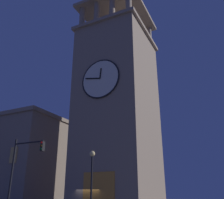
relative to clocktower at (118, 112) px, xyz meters
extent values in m
cube|color=gray|center=(0.00, -0.03, -0.62)|extent=(7.51, 8.71, 20.75)
cube|color=gray|center=(0.00, -0.03, 9.96)|extent=(8.11, 9.31, 0.40)
cylinder|color=gray|center=(-3.16, 3.73, 11.71)|extent=(0.70, 0.70, 3.11)
cylinder|color=gray|center=(-1.05, 3.73, 11.71)|extent=(0.70, 0.70, 3.11)
cylinder|color=gray|center=(1.05, 3.73, 11.71)|extent=(0.70, 0.70, 3.11)
cylinder|color=gray|center=(3.16, 3.73, 11.71)|extent=(0.70, 0.70, 3.11)
cylinder|color=gray|center=(-3.16, -3.78, 11.71)|extent=(0.70, 0.70, 3.11)
cylinder|color=gray|center=(-1.05, -3.78, 11.71)|extent=(0.70, 0.70, 3.11)
cylinder|color=gray|center=(1.05, -3.78, 11.71)|extent=(0.70, 0.70, 3.11)
cylinder|color=gray|center=(3.16, -3.78, 11.71)|extent=(0.70, 0.70, 3.11)
cube|color=gray|center=(0.00, -0.03, 13.47)|extent=(8.11, 9.31, 0.40)
cylinder|color=black|center=(0.00, -0.03, 14.77)|extent=(0.12, 0.12, 2.22)
cylinder|color=silver|center=(0.00, 4.39, 2.42)|extent=(4.27, 0.12, 4.27)
torus|color=black|center=(0.00, 4.41, 2.42)|extent=(4.43, 0.16, 4.43)
cube|color=black|center=(-0.06, 4.49, 3.00)|extent=(0.23, 0.06, 1.18)
cube|color=black|center=(0.89, 4.49, 2.59)|extent=(1.80, 0.06, 0.47)
cube|color=orange|center=(0.00, 4.28, -8.99)|extent=(3.20, 0.24, 4.00)
cube|color=gray|center=(19.59, -0.30, 0.64)|extent=(21.34, 9.38, 0.50)
cube|color=#E0B259|center=(11.22, 4.24, -4.73)|extent=(1.00, 0.12, 1.80)
cylinder|color=black|center=(4.86, 9.95, -7.80)|extent=(0.16, 0.16, 6.38)
cylinder|color=black|center=(3.40, 9.95, -4.99)|extent=(2.93, 0.12, 0.12)
cube|color=black|center=(1.93, 9.95, -5.41)|extent=(0.22, 0.30, 0.75)
sphere|color=red|center=(1.93, 10.13, -5.14)|extent=(0.16, 0.16, 0.16)
sphere|color=#392705|center=(1.93, 10.13, -5.39)|extent=(0.16, 0.16, 0.16)
sphere|color=#063316|center=(1.93, 10.13, -5.64)|extent=(0.16, 0.16, 0.16)
cylinder|color=black|center=(-1.40, 7.97, -8.57)|extent=(0.14, 0.14, 4.84)
sphere|color=#F9DB8C|center=(-1.40, 7.97, -5.93)|extent=(0.44, 0.44, 0.44)
camera|label=1|loc=(-11.49, 24.93, -8.89)|focal=39.81mm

